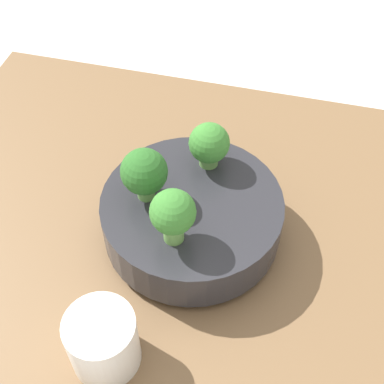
% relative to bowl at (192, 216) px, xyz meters
% --- Properties ---
extents(ground_plane, '(6.00, 6.00, 0.00)m').
position_rel_bowl_xyz_m(ground_plane, '(0.01, 0.02, -0.08)').
color(ground_plane, silver).
extents(table, '(0.95, 0.68, 0.04)m').
position_rel_bowl_xyz_m(table, '(0.01, 0.02, -0.06)').
color(table, brown).
rests_on(table, ground_plane).
extents(bowl, '(0.26, 0.26, 0.08)m').
position_rel_bowl_xyz_m(bowl, '(0.00, 0.00, 0.00)').
color(bowl, '#28282D').
rests_on(bowl, table).
extents(broccoli_floret_front, '(0.06, 0.06, 0.08)m').
position_rel_bowl_xyz_m(broccoli_floret_front, '(-0.01, -0.07, 0.08)').
color(broccoli_floret_front, '#6BA34C').
rests_on(broccoli_floret_front, bowl).
extents(broccoli_floret_back, '(0.06, 0.06, 0.07)m').
position_rel_bowl_xyz_m(broccoli_floret_back, '(0.01, 0.08, 0.07)').
color(broccoli_floret_back, '#609347').
rests_on(broccoli_floret_back, bowl).
extents(broccoli_floret_left, '(0.06, 0.06, 0.08)m').
position_rel_bowl_xyz_m(broccoli_floret_left, '(-0.06, -0.01, 0.08)').
color(broccoli_floret_left, '#609347').
rests_on(broccoli_floret_left, bowl).
extents(cup, '(0.09, 0.09, 0.09)m').
position_rel_bowl_xyz_m(cup, '(-0.06, -0.21, -0.00)').
color(cup, silver).
rests_on(cup, table).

